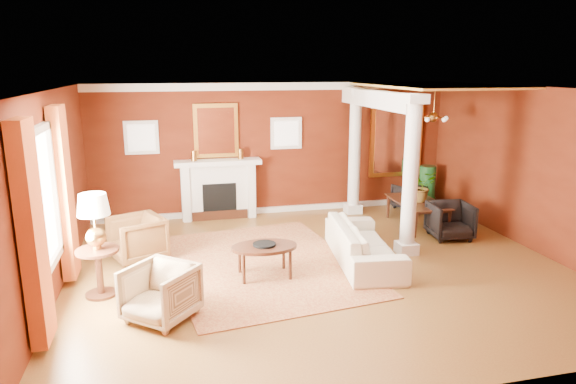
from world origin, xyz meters
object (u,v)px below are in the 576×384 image
object	(u,v)px
armchair_leopard	(137,236)
coffee_table	(264,248)
armchair_stripe	(160,290)
sofa	(364,237)
side_table	(95,228)
dining_table	(419,206)

from	to	relation	value
armchair_leopard	coffee_table	distance (m)	2.33
armchair_stripe	sofa	bearing A→B (deg)	61.60
sofa	coffee_table	size ratio (longest dim) A/B	2.21
side_table	coffee_table	bearing A→B (deg)	2.63
coffee_table	armchair_leopard	bearing A→B (deg)	148.05
armchair_leopard	side_table	xyz separation A→B (m)	(-0.46, -1.35, 0.60)
armchair_leopard	armchair_stripe	xyz separation A→B (m)	(0.39, -2.30, -0.02)
side_table	dining_table	size ratio (longest dim) A/B	0.99
armchair_stripe	side_table	xyz separation A→B (m)	(-0.86, 0.96, 0.62)
sofa	coffee_table	world-z (taller)	sofa
armchair_leopard	side_table	bearing A→B (deg)	-42.00
armchair_stripe	armchair_leopard	bearing A→B (deg)	140.16
sofa	dining_table	world-z (taller)	sofa
side_table	dining_table	xyz separation A→B (m)	(6.05, 1.98, -0.60)
coffee_table	armchair_stripe	bearing A→B (deg)	-146.04
coffee_table	side_table	world-z (taller)	side_table
sofa	side_table	size ratio (longest dim) A/B	1.50
coffee_table	side_table	size ratio (longest dim) A/B	0.68
armchair_leopard	dining_table	bearing A→B (deg)	73.44
sofa	dining_table	size ratio (longest dim) A/B	1.49
armchair_stripe	coffee_table	world-z (taller)	armchair_stripe
coffee_table	dining_table	distance (m)	4.06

